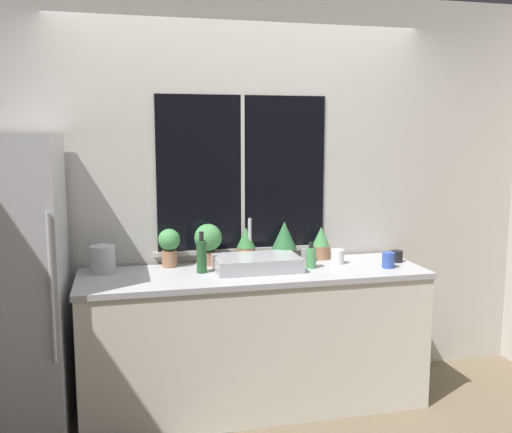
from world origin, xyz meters
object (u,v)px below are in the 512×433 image
(kettle, at_px, (103,258))
(bottle_tall, at_px, (202,256))
(potted_plant_right, at_px, (284,238))
(mug_grey, at_px, (306,255))
(sink, at_px, (257,263))
(potted_plant_left, at_px, (208,241))
(mug_blue, at_px, (388,260))
(potted_plant_far_left, at_px, (169,245))
(potted_plant_center, at_px, (246,245))
(mug_white, at_px, (337,257))
(potted_plant_far_right, at_px, (321,243))
(soap_bottle, at_px, (311,257))
(mug_black, at_px, (397,256))

(kettle, bearing_deg, bottle_tall, -13.30)
(potted_plant_right, bearing_deg, mug_grey, -29.52)
(sink, height_order, mug_grey, sink)
(potted_plant_left, relative_size, mug_blue, 2.71)
(potted_plant_right, bearing_deg, sink, -138.73)
(potted_plant_far_left, xyz_separation_m, potted_plant_center, (0.52, 0.00, -0.02))
(mug_grey, height_order, mug_white, mug_white)
(potted_plant_far_left, xyz_separation_m, potted_plant_right, (0.78, -0.00, 0.01))
(potted_plant_far_left, xyz_separation_m, mug_grey, (0.92, -0.08, -0.10))
(potted_plant_far_right, xyz_separation_m, soap_bottle, (-0.16, -0.25, -0.04))
(soap_bottle, bearing_deg, mug_blue, -12.76)
(mug_blue, relative_size, mug_black, 1.29)
(potted_plant_right, bearing_deg, potted_plant_far_left, 180.00)
(mug_black, bearing_deg, mug_blue, -133.31)
(potted_plant_right, relative_size, mug_blue, 2.68)
(potted_plant_right, relative_size, soap_bottle, 1.59)
(sink, xyz_separation_m, potted_plant_far_right, (0.51, 0.22, 0.06))
(bottle_tall, bearing_deg, mug_black, -0.40)
(potted_plant_center, distance_m, mug_white, 0.62)
(potted_plant_left, distance_m, soap_bottle, 0.69)
(potted_plant_far_right, height_order, mug_white, potted_plant_far_right)
(soap_bottle, distance_m, bottle_tall, 0.71)
(sink, bearing_deg, bottle_tall, 178.39)
(potted_plant_far_left, distance_m, kettle, 0.43)
(potted_plant_left, bearing_deg, sink, -38.02)
(potted_plant_center, xyz_separation_m, mug_grey, (0.40, -0.08, -0.08))
(potted_plant_right, xyz_separation_m, kettle, (-1.20, -0.06, -0.06))
(potted_plant_center, bearing_deg, potted_plant_far_right, 0.00)
(potted_plant_far_left, height_order, mug_blue, potted_plant_far_left)
(potted_plant_left, distance_m, potted_plant_center, 0.26)
(potted_plant_center, xyz_separation_m, mug_black, (1.00, -0.22, -0.08))
(soap_bottle, bearing_deg, potted_plant_far_left, 164.41)
(potted_plant_left, distance_m, mug_black, 1.28)
(bottle_tall, xyz_separation_m, kettle, (-0.60, 0.14, -0.02))
(potted_plant_far_right, height_order, bottle_tall, bottle_tall)
(soap_bottle, relative_size, kettle, 0.90)
(potted_plant_right, relative_size, kettle, 1.43)
(potted_plant_right, height_order, mug_black, potted_plant_right)
(mug_blue, distance_m, mug_grey, 0.54)
(sink, height_order, potted_plant_right, sink)
(potted_plant_right, relative_size, mug_white, 2.79)
(soap_bottle, bearing_deg, mug_white, 18.55)
(bottle_tall, distance_m, mug_black, 1.34)
(potted_plant_center, relative_size, mug_grey, 2.60)
(potted_plant_far_right, xyz_separation_m, kettle, (-1.47, -0.06, -0.02))
(potted_plant_right, bearing_deg, mug_white, -29.01)
(mug_black, relative_size, kettle, 0.41)
(potted_plant_right, bearing_deg, potted_plant_left, 180.00)
(potted_plant_right, distance_m, kettle, 1.21)
(soap_bottle, bearing_deg, mug_grey, 81.11)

